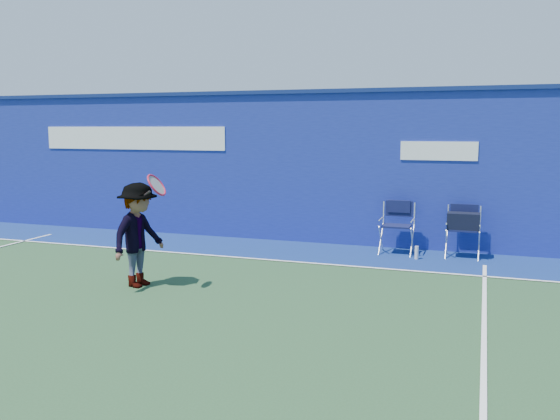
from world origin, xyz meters
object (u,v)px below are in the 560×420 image
(directors_chair_right, at_px, (463,236))
(tennis_player, at_px, (139,235))
(directors_chair_left, at_px, (397,236))
(water_bottle, at_px, (417,253))

(directors_chair_right, xyz_separation_m, tennis_player, (-4.45, -3.59, 0.38))
(directors_chair_left, xyz_separation_m, water_bottle, (0.41, -0.40, -0.20))
(directors_chair_left, distance_m, directors_chair_right, 1.18)
(directors_chair_right, bearing_deg, directors_chair_left, -178.11)
(directors_chair_left, height_order, tennis_player, tennis_player)
(directors_chair_right, distance_m, tennis_player, 5.73)
(water_bottle, bearing_deg, directors_chair_right, 29.88)
(tennis_player, bearing_deg, water_bottle, 40.51)
(directors_chair_left, height_order, directors_chair_right, directors_chair_left)
(water_bottle, xyz_separation_m, tennis_player, (-3.69, -3.15, 0.65))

